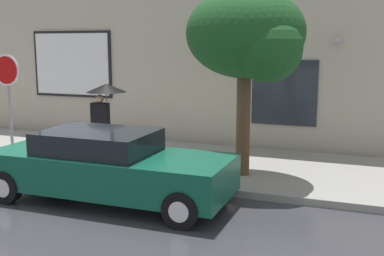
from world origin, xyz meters
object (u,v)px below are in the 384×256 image
(pedestrian_with_umbrella, at_px, (105,97))
(stop_sign, at_px, (8,86))
(parked_car, at_px, (108,166))
(street_tree, at_px, (249,37))

(pedestrian_with_umbrella, distance_m, stop_sign, 2.34)
(parked_car, xyz_separation_m, pedestrian_with_umbrella, (-1.78, 2.88, 0.97))
(pedestrian_with_umbrella, bearing_deg, stop_sign, -139.65)
(parked_car, bearing_deg, street_tree, 44.99)
(parked_car, distance_m, stop_sign, 4.03)
(parked_car, relative_size, pedestrian_with_umbrella, 2.52)
(street_tree, bearing_deg, pedestrian_with_umbrella, 170.20)
(parked_car, xyz_separation_m, street_tree, (2.20, 2.19, 2.46))
(parked_car, relative_size, stop_sign, 1.79)
(pedestrian_with_umbrella, xyz_separation_m, stop_sign, (-1.77, -1.50, 0.35))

